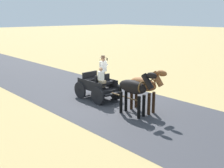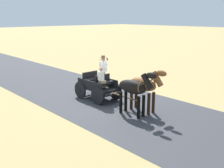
# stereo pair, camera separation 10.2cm
# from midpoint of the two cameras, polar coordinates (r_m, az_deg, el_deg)

# --- Properties ---
(ground_plane) EXTENTS (200.00, 200.00, 0.00)m
(ground_plane) POSITION_cam_midpoint_polar(r_m,az_deg,el_deg) (14.73, -1.89, -3.62)
(ground_plane) COLOR tan
(road_surface) EXTENTS (6.22, 160.00, 0.01)m
(road_surface) POSITION_cam_midpoint_polar(r_m,az_deg,el_deg) (14.72, -1.89, -3.60)
(road_surface) COLOR #38383D
(road_surface) RESTS_ON ground
(horse_drawn_carriage) EXTENTS (1.42, 4.50, 2.50)m
(horse_drawn_carriage) POSITION_cam_midpoint_polar(r_m,az_deg,el_deg) (14.77, -3.16, -0.28)
(horse_drawn_carriage) COLOR black
(horse_drawn_carriage) RESTS_ON ground
(horse_near_side) EXTENTS (0.60, 2.13, 2.21)m
(horse_near_side) POSITION_cam_midpoint_polar(r_m,az_deg,el_deg) (12.81, 6.83, -0.31)
(horse_near_side) COLOR brown
(horse_near_side) RESTS_ON ground
(horse_off_side) EXTENTS (0.64, 2.13, 2.21)m
(horse_off_side) POSITION_cam_midpoint_polar(r_m,az_deg,el_deg) (12.28, 4.62, -0.91)
(horse_off_side) COLOR black
(horse_off_side) RESTS_ON ground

